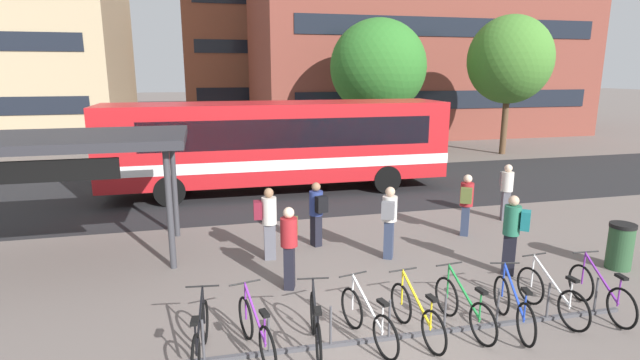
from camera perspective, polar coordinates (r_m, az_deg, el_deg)
The scene contains 26 objects.
ground at distance 8.09m, azimuth 6.95°, elevation -19.23°, with size 200.00×200.00×0.00m, color #6B605B.
bus_lane_asphalt at distance 17.65m, azimuth -5.17°, elevation -1.31°, with size 80.00×7.20×0.01m, color #232326.
city_bus at distance 17.31m, azimuth -5.20°, elevation 4.40°, with size 12.04×2.65×3.20m.
bike_rack at distance 8.47m, azimuth 11.38°, elevation -17.10°, with size 7.81×0.25×0.70m.
parked_bicycle_black_0 at distance 7.79m, azimuth -13.97°, elevation -17.61°, with size 0.52×1.72×0.99m.
parked_bicycle_purple_1 at distance 7.80m, azimuth -7.57°, elevation -17.29°, with size 0.57×1.69×0.99m.
parked_bicycle_black_2 at distance 7.83m, azimuth -0.52°, elevation -17.02°, with size 0.52×1.71×0.99m.
parked_bicycle_white_3 at distance 8.06m, azimuth 5.68°, elevation -16.18°, with size 0.57×1.69×0.99m.
parked_bicycle_yellow_4 at distance 8.31m, azimuth 11.35°, elevation -15.42°, with size 0.52×1.72×0.99m.
parked_bicycle_green_5 at distance 8.72m, azimuth 16.65°, elevation -14.30°, with size 0.52×1.72×0.99m.
parked_bicycle_blue_6 at distance 9.01m, azimuth 21.89°, elevation -13.81°, with size 0.58×1.69×0.99m.
parked_bicycle_white_7 at distance 9.68m, azimuth 25.66°, elevation -12.27°, with size 0.52×1.72×0.99m.
parked_bicycle_purple_8 at distance 10.20m, azimuth 30.24°, elevation -11.50°, with size 0.52×1.72×0.99m.
transit_shelter at distance 12.14m, azimuth -29.50°, elevation 3.64°, with size 5.86×3.03×2.89m.
commuter_olive_pack_0 at distance 9.63m, azimuth -3.65°, elevation -7.26°, with size 0.45×0.59×1.69m.
commuter_black_pack_1 at distance 11.89m, azimuth -0.37°, elevation -3.58°, with size 0.45×0.59×1.62m.
commuter_grey_pack_2 at distance 15.03m, azimuth 21.18°, elevation -0.87°, with size 0.48×0.60×1.66m.
commuter_grey_pack_3 at distance 11.20m, azimuth 8.18°, elevation -4.43°, with size 0.53×0.61×1.71m.
commuter_teal_pack_4 at distance 10.99m, azimuth 21.86°, elevation -5.47°, with size 0.60×0.57×1.75m.
commuter_olive_pack_5 at distance 13.22m, azimuth 16.92°, elevation -2.39°, with size 0.55×0.60×1.65m.
commuter_maroon_pack_6 at distance 11.11m, azimuth -6.20°, elevation -4.57°, with size 0.54×0.36×1.70m.
trash_bin at distance 12.57m, azimuth 31.97°, elevation -6.64°, with size 0.55×0.55×1.03m.
street_tree_0 at distance 26.99m, azimuth 21.53°, elevation 13.07°, with size 4.22×4.22×7.05m.
street_tree_1 at distance 25.30m, azimuth 6.87°, elevation 13.11°, with size 4.87×4.87×6.89m.
building_right_wing at distance 36.95m, azimuth 10.68°, elevation 19.17°, with size 22.03×12.79×17.09m.
building_centre_block at distance 49.65m, azimuth -6.84°, elevation 14.55°, with size 14.74×13.47×11.84m.
Camera 1 is at (-2.52, -6.39, 4.27)m, focal length 27.06 mm.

